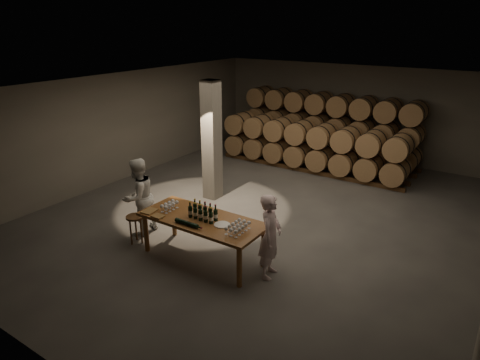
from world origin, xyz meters
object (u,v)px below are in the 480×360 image
Objects in this scene: tasting_table at (202,223)px; person_man at (270,236)px; bottle_cluster at (203,213)px; plate at (222,225)px; notebook_near at (158,216)px; person_woman at (138,197)px; stool at (135,221)px.

tasting_table is 1.46m from person_man.
tasting_table is 0.23m from bottle_cluster.
tasting_table is 8.32× the size of plate.
notebook_near is (-0.81, -0.43, -0.11)m from bottle_cluster.
plate is 0.18× the size of person_woman.
plate reaches higher than stool.
bottle_cluster is (0.03, -0.01, 0.23)m from tasting_table.
notebook_near is 0.37× the size of stool.
bottle_cluster reaches higher than tasting_table.
stool is at bearing -169.67° from bottle_cluster.
bottle_cluster is 1.94× the size of plate.
stool is at bearing -172.33° from plate.
tasting_table is at bearing 86.06° from person_woman.
stool is (-1.63, -0.31, -0.27)m from tasting_table.
person_woman reaches higher than stool.
notebook_near is 0.14× the size of person_man.
person_man reaches higher than tasting_table.
person_woman is (-3.36, -0.11, 0.05)m from person_man.
person_woman is at bearing 156.05° from notebook_near.
plate is (0.48, -0.01, -0.12)m from bottle_cluster.
tasting_table is 1.91m from person_woman.
stool is (-2.13, -0.29, -0.38)m from plate.
plate is 1.35m from notebook_near.
tasting_table is 4.06× the size of stool.
stool is 0.36× the size of person_woman.
notebook_near is at bearing 92.88° from person_man.
notebook_near is (-0.78, -0.44, 0.12)m from tasting_table.
person_man is 0.94× the size of person_woman.
tasting_table is 1.46× the size of person_woman.
person_man is 3.36m from person_woman.
stool is (-1.65, -0.30, -0.50)m from bottle_cluster.
person_man is (1.42, 0.21, -0.19)m from bottle_cluster.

